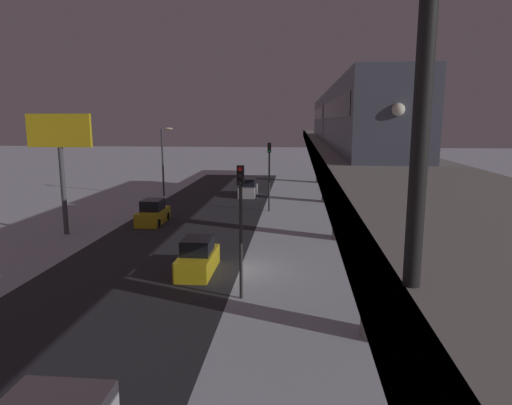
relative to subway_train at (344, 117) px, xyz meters
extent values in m
plane|color=silver|center=(6.56, 9.21, -8.70)|extent=(240.00, 240.00, 0.00)
cube|color=#28282D|center=(11.97, 9.21, -8.69)|extent=(11.00, 91.03, 0.01)
cube|color=gray|center=(0.00, 9.21, -2.18)|extent=(5.00, 91.03, 0.80)
cube|color=#38383D|center=(2.38, 9.21, -2.18)|extent=(0.24, 89.21, 0.80)
cylinder|color=gray|center=(0.00, -28.72, -5.64)|extent=(1.40, 1.40, 6.12)
cylinder|color=gray|center=(0.00, -13.55, -5.64)|extent=(1.40, 1.40, 6.12)
cylinder|color=gray|center=(0.00, 1.62, -5.64)|extent=(1.40, 1.40, 6.12)
cylinder|color=gray|center=(0.00, 16.80, -5.64)|extent=(1.40, 1.40, 6.12)
cube|color=#4C5160|center=(0.00, 9.30, -0.08)|extent=(2.90, 18.00, 3.40)
cube|color=black|center=(0.00, 9.30, 0.33)|extent=(2.94, 16.20, 0.90)
cube|color=#4C5160|center=(0.00, -9.30, -0.08)|extent=(2.90, 18.00, 3.40)
cube|color=black|center=(0.00, -9.30, 0.33)|extent=(2.94, 16.20, 0.90)
sphere|color=white|center=(0.00, 18.35, 0.09)|extent=(0.44, 0.44, 0.44)
cylinder|color=black|center=(2.20, 29.84, -0.18)|extent=(0.16, 0.16, 3.20)
cube|color=gold|center=(15.17, -2.18, -8.15)|extent=(1.80, 4.23, 1.10)
cube|color=black|center=(15.17, -2.18, -7.16)|extent=(1.58, 2.03, 0.87)
cylinder|color=black|center=(14.32, -0.87, -8.38)|extent=(0.20, 0.64, 0.64)
cylinder|color=black|center=(16.03, -0.87, -8.38)|extent=(0.20, 0.64, 0.64)
cylinder|color=black|center=(14.32, -3.49, -8.38)|extent=(0.20, 0.64, 0.64)
cylinder|color=black|center=(16.03, -3.49, -8.38)|extent=(0.20, 0.64, 0.64)
cube|color=#B2B2B7|center=(8.77, -16.70, -8.15)|extent=(1.80, 4.43, 1.10)
cube|color=black|center=(8.77, -16.70, -7.16)|extent=(1.58, 2.13, 0.87)
cube|color=gold|center=(8.77, 9.77, -8.15)|extent=(1.80, 4.13, 1.10)
cube|color=black|center=(8.77, 9.77, -7.16)|extent=(1.58, 1.98, 0.87)
cylinder|color=#2D2D2D|center=(5.87, 13.37, -5.95)|extent=(0.16, 0.16, 5.50)
cube|color=black|center=(5.87, 13.37, -2.75)|extent=(0.32, 0.32, 0.90)
sphere|color=red|center=(5.87, 13.55, -2.45)|extent=(0.20, 0.20, 0.20)
sphere|color=black|center=(5.87, 13.55, -2.75)|extent=(0.20, 0.20, 0.20)
sphere|color=black|center=(5.87, 13.55, -3.05)|extent=(0.20, 0.20, 0.20)
cylinder|color=#2D2D2D|center=(5.87, -8.09, -5.95)|extent=(0.16, 0.16, 5.50)
cube|color=black|center=(5.87, -8.09, -2.75)|extent=(0.32, 0.32, 0.90)
sphere|color=black|center=(5.87, -7.91, -2.45)|extent=(0.20, 0.20, 0.20)
sphere|color=black|center=(5.87, -7.91, -2.75)|extent=(0.20, 0.20, 0.20)
sphere|color=#19E53F|center=(5.87, -7.91, -3.05)|extent=(0.20, 0.20, 0.20)
cylinder|color=#4C4C51|center=(20.52, 2.02, -5.45)|extent=(0.36, 0.36, 6.50)
cube|color=yellow|center=(20.52, 2.02, -1.00)|extent=(4.80, 0.30, 2.40)
cylinder|color=#38383D|center=(18.27, -15.79, -4.95)|extent=(0.20, 0.20, 7.50)
ellipsoid|color=#F4E5B2|center=(17.47, -15.79, -1.20)|extent=(0.90, 0.44, 0.30)
camera|label=1|loc=(3.28, 34.04, -0.25)|focal=32.07mm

